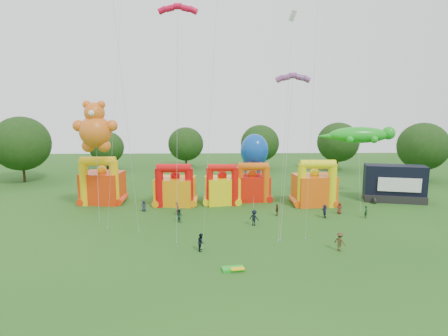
{
  "coord_description": "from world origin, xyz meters",
  "views": [
    {
      "loc": [
        -1.65,
        -30.2,
        15.49
      ],
      "look_at": [
        -0.62,
        18.0,
        6.88
      ],
      "focal_mm": 32.0,
      "sensor_mm": 36.0,
      "label": 1
    }
  ],
  "objects_px": {
    "teddy_bear_kite": "(96,146)",
    "bouncy_castle_2": "(222,188)",
    "stage_trailer": "(395,184)",
    "bouncy_castle_0": "(102,185)",
    "spectator_0": "(144,206)",
    "octopus_kite": "(254,160)",
    "gecko_kite": "(359,159)",
    "spectator_4": "(277,210)"
  },
  "relations": [
    {
      "from": "octopus_kite",
      "to": "spectator_4",
      "type": "distance_m",
      "value": 12.23
    },
    {
      "from": "teddy_bear_kite",
      "to": "spectator_4",
      "type": "height_order",
      "value": "teddy_bear_kite"
    },
    {
      "from": "teddy_bear_kite",
      "to": "bouncy_castle_2",
      "type": "bearing_deg",
      "value": 15.26
    },
    {
      "from": "stage_trailer",
      "to": "octopus_kite",
      "type": "bearing_deg",
      "value": 169.57
    },
    {
      "from": "bouncy_castle_0",
      "to": "gecko_kite",
      "type": "bearing_deg",
      "value": -0.04
    },
    {
      "from": "spectator_4",
      "to": "gecko_kite",
      "type": "bearing_deg",
      "value": 145.44
    },
    {
      "from": "bouncy_castle_2",
      "to": "spectator_0",
      "type": "relative_size",
      "value": 3.94
    },
    {
      "from": "bouncy_castle_2",
      "to": "stage_trailer",
      "type": "distance_m",
      "value": 25.92
    },
    {
      "from": "bouncy_castle_0",
      "to": "teddy_bear_kite",
      "type": "relative_size",
      "value": 0.47
    },
    {
      "from": "gecko_kite",
      "to": "octopus_kite",
      "type": "distance_m",
      "value": 15.66
    },
    {
      "from": "bouncy_castle_2",
      "to": "gecko_kite",
      "type": "xyz_separation_m",
      "value": [
        20.26,
        0.77,
        4.12
      ]
    },
    {
      "from": "bouncy_castle_2",
      "to": "teddy_bear_kite",
      "type": "distance_m",
      "value": 18.56
    },
    {
      "from": "bouncy_castle_2",
      "to": "teddy_bear_kite",
      "type": "bearing_deg",
      "value": -164.74
    },
    {
      "from": "bouncy_castle_0",
      "to": "spectator_0",
      "type": "height_order",
      "value": "bouncy_castle_0"
    },
    {
      "from": "stage_trailer",
      "to": "spectator_0",
      "type": "relative_size",
      "value": 5.96
    },
    {
      "from": "octopus_kite",
      "to": "spectator_0",
      "type": "distance_m",
      "value": 18.79
    },
    {
      "from": "octopus_kite",
      "to": "spectator_4",
      "type": "height_order",
      "value": "octopus_kite"
    },
    {
      "from": "bouncy_castle_0",
      "to": "stage_trailer",
      "type": "xyz_separation_m",
      "value": [
        43.6,
        0.15,
        -0.04
      ]
    },
    {
      "from": "teddy_bear_kite",
      "to": "octopus_kite",
      "type": "relative_size",
      "value": 1.53
    },
    {
      "from": "gecko_kite",
      "to": "octopus_kite",
      "type": "height_order",
      "value": "gecko_kite"
    },
    {
      "from": "gecko_kite",
      "to": "octopus_kite",
      "type": "bearing_deg",
      "value": 165.18
    },
    {
      "from": "spectator_4",
      "to": "bouncy_castle_2",
      "type": "bearing_deg",
      "value": -103.58
    },
    {
      "from": "bouncy_castle_0",
      "to": "bouncy_castle_2",
      "type": "relative_size",
      "value": 1.17
    },
    {
      "from": "bouncy_castle_0",
      "to": "bouncy_castle_2",
      "type": "distance_m",
      "value": 17.73
    },
    {
      "from": "bouncy_castle_0",
      "to": "spectator_4",
      "type": "distance_m",
      "value": 25.89
    },
    {
      "from": "teddy_bear_kite",
      "to": "gecko_kite",
      "type": "relative_size",
      "value": 1.26
    },
    {
      "from": "bouncy_castle_0",
      "to": "stage_trailer",
      "type": "bearing_deg",
      "value": 0.2
    },
    {
      "from": "gecko_kite",
      "to": "octopus_kite",
      "type": "xyz_separation_m",
      "value": [
        -15.13,
        4.0,
        -0.67
      ]
    },
    {
      "from": "bouncy_castle_0",
      "to": "teddy_bear_kite",
      "type": "xyz_separation_m",
      "value": [
        1.06,
        -5.33,
        6.47
      ]
    },
    {
      "from": "teddy_bear_kite",
      "to": "stage_trailer",
      "type": "bearing_deg",
      "value": 7.35
    },
    {
      "from": "stage_trailer",
      "to": "gecko_kite",
      "type": "distance_m",
      "value": 6.8
    },
    {
      "from": "gecko_kite",
      "to": "teddy_bear_kite",
      "type": "bearing_deg",
      "value": -171.81
    },
    {
      "from": "bouncy_castle_0",
      "to": "stage_trailer",
      "type": "distance_m",
      "value": 43.6
    },
    {
      "from": "gecko_kite",
      "to": "spectator_4",
      "type": "xyz_separation_m",
      "value": [
        -13.11,
        -6.98,
        -5.66
      ]
    },
    {
      "from": "octopus_kite",
      "to": "spectator_0",
      "type": "height_order",
      "value": "octopus_kite"
    },
    {
      "from": "stage_trailer",
      "to": "octopus_kite",
      "type": "height_order",
      "value": "octopus_kite"
    },
    {
      "from": "bouncy_castle_2",
      "to": "gecko_kite",
      "type": "relative_size",
      "value": 0.51
    },
    {
      "from": "stage_trailer",
      "to": "teddy_bear_kite",
      "type": "relative_size",
      "value": 0.61
    },
    {
      "from": "spectator_0",
      "to": "spectator_4",
      "type": "xyz_separation_m",
      "value": [
        17.97,
        -2.4,
        0.01
      ]
    },
    {
      "from": "bouncy_castle_0",
      "to": "gecko_kite",
      "type": "xyz_separation_m",
      "value": [
        37.96,
        -0.02,
        3.75
      ]
    },
    {
      "from": "stage_trailer",
      "to": "spectator_4",
      "type": "distance_m",
      "value": 20.16
    },
    {
      "from": "teddy_bear_kite",
      "to": "gecko_kite",
      "type": "xyz_separation_m",
      "value": [
        36.91,
        5.31,
        -2.72
      ]
    }
  ]
}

